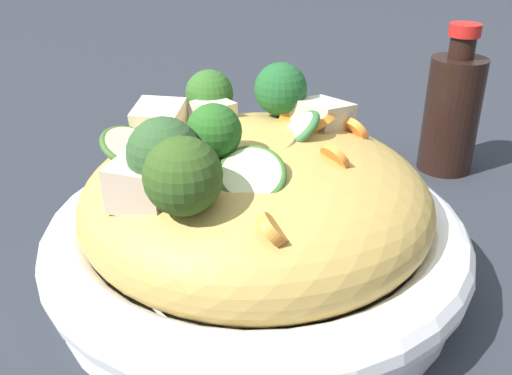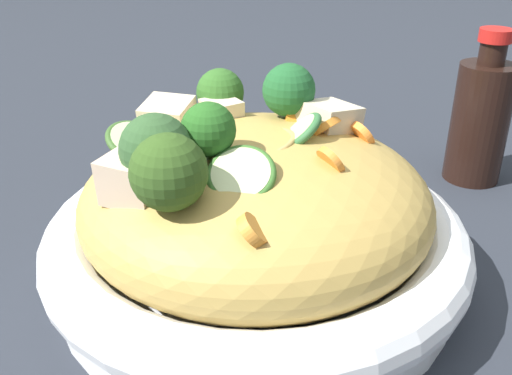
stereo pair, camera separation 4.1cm
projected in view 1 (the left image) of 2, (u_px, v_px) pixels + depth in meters
The scene contains 8 objects.
ground_plane at pixel (256, 276), 0.44m from camera, with size 3.00×3.00×0.00m, color #262A32.
serving_bowl at pixel (256, 244), 0.43m from camera, with size 0.31×0.31×0.06m.
noodle_heap at pixel (256, 200), 0.41m from camera, with size 0.25×0.25×0.10m.
broccoli_florets at pixel (209, 132), 0.37m from camera, with size 0.12×0.20×0.06m.
carrot_coins at pixel (315, 143), 0.40m from camera, with size 0.08×0.17×0.04m.
zucchini_slices at pixel (217, 151), 0.38m from camera, with size 0.16×0.11×0.04m.
chicken_chunks at pixel (210, 136), 0.40m from camera, with size 0.17×0.15×0.04m.
soy_sauce_bottle at pixel (452, 111), 0.59m from camera, with size 0.06×0.06×0.15m.
Camera 1 is at (-0.02, 0.36, 0.26)m, focal length 40.43 mm.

